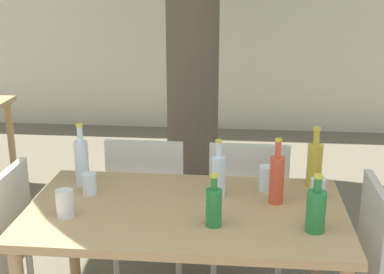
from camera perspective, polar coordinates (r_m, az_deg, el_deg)
name	(u,v)px	position (r m, az deg, el deg)	size (l,w,h in m)	color
cafe_building_wall	(223,9)	(6.21, 3.34, 13.50)	(10.00, 0.08, 2.80)	beige
dining_table_front	(186,225)	(2.53, -0.67, -9.38)	(1.47, 0.84, 0.77)	tan
patio_chair_2	(149,198)	(3.22, -4.64, -6.52)	(0.44, 0.44, 0.91)	beige
patio_chair_3	(248,202)	(3.17, 5.95, -6.93)	(0.44, 0.44, 0.91)	beige
oil_cruet_0	(315,163)	(2.76, 12.94, -2.76)	(0.08, 0.08, 0.31)	gold
green_bottle_1	(316,210)	(2.30, 13.08, -7.57)	(0.08, 0.08, 0.25)	#287A38
green_bottle_2	(214,206)	(2.29, 2.34, -7.38)	(0.07, 0.07, 0.24)	#287A38
water_bottle_3	(82,161)	(2.77, -11.69, -2.53)	(0.07, 0.07, 0.32)	silver
soda_bottle_4	(277,178)	(2.53, 9.03, -4.37)	(0.07, 0.07, 0.32)	#DB4C2D
water_bottle_5	(218,175)	(2.57, 2.82, -4.05)	(0.07, 0.07, 0.29)	silver
drinking_glass_0	(89,184)	(2.67, -10.88, -4.90)	(0.07, 0.07, 0.11)	white
drinking_glass_1	(318,189)	(2.63, 13.29, -5.40)	(0.08, 0.08, 0.10)	white
drinking_glass_2	(65,204)	(2.45, -13.39, -6.93)	(0.08, 0.08, 0.13)	silver
drinking_glass_3	(267,178)	(2.68, 8.00, -4.39)	(0.08, 0.08, 0.13)	white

